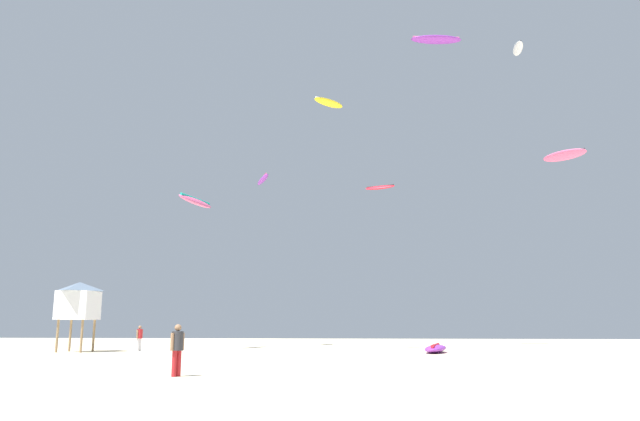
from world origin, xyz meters
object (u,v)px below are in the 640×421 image
at_px(person_midground, 140,336).
at_px(kite_aloft_5, 329,103).
at_px(lifeguard_tower, 79,300).
at_px(kite_aloft_2, 518,49).
at_px(kite_grounded_near, 435,348).
at_px(kite_aloft_1, 380,187).
at_px(kite_aloft_3, 436,39).
at_px(kite_aloft_4, 195,201).
at_px(person_foreground, 177,346).
at_px(kite_aloft_6, 564,155).
at_px(kite_aloft_0, 263,179).

bearing_deg(person_midground, kite_aloft_5, -151.55).
bearing_deg(lifeguard_tower, kite_aloft_2, 25.09).
distance_m(kite_grounded_near, kite_aloft_1, 13.90).
relative_size(kite_aloft_3, kite_aloft_4, 1.03).
relative_size(lifeguard_tower, kite_aloft_3, 0.99).
bearing_deg(person_foreground, lifeguard_tower, 156.17).
distance_m(person_midground, lifeguard_tower, 4.27).
bearing_deg(kite_grounded_near, lifeguard_tower, -176.92).
bearing_deg(kite_aloft_4, person_foreground, -73.33).
distance_m(lifeguard_tower, kite_aloft_6, 36.63).
distance_m(person_midground, kite_aloft_4, 9.75).
bearing_deg(kite_aloft_5, kite_aloft_1, 55.54).
distance_m(lifeguard_tower, kite_aloft_1, 21.99).
height_order(person_midground, kite_aloft_0, kite_aloft_0).
distance_m(kite_grounded_near, kite_aloft_3, 25.56).
bearing_deg(kite_aloft_2, kite_aloft_3, -150.60).
height_order(kite_aloft_4, kite_aloft_6, kite_aloft_6).
distance_m(person_foreground, kite_aloft_0, 29.79).
xyz_separation_m(kite_aloft_1, kite_aloft_4, (-12.75, -4.08, -1.67)).
distance_m(person_foreground, lifeguard_tower, 20.10).
bearing_deg(kite_aloft_4, kite_aloft_6, 14.79).
relative_size(lifeguard_tower, kite_aloft_4, 1.02).
bearing_deg(kite_aloft_6, kite_aloft_4, -165.21).
xyz_separation_m(person_foreground, kite_grounded_near, (9.57, 17.30, -0.69)).
height_order(kite_aloft_2, kite_aloft_3, kite_aloft_2).
xyz_separation_m(kite_aloft_3, kite_aloft_5, (-8.14, -6.59, -7.61)).
bearing_deg(kite_aloft_3, person_midground, -157.36).
bearing_deg(kite_aloft_5, person_foreground, -99.19).
distance_m(kite_aloft_3, kite_aloft_4, 23.18).
relative_size(kite_aloft_0, kite_aloft_5, 1.34).
bearing_deg(kite_aloft_2, kite_aloft_4, -158.37).
height_order(person_foreground, kite_aloft_6, kite_aloft_6).
distance_m(kite_aloft_3, kite_aloft_6, 13.63).
bearing_deg(kite_grounded_near, person_midground, 177.88).
distance_m(kite_grounded_near, kite_aloft_4, 18.79).
xyz_separation_m(person_midground, kite_aloft_1, (15.15, 6.67, 10.76)).
height_order(lifeguard_tower, kite_aloft_1, kite_aloft_1).
distance_m(kite_aloft_1, kite_aloft_4, 13.49).
bearing_deg(kite_aloft_1, kite_aloft_2, 25.50).
bearing_deg(kite_grounded_near, kite_aloft_0, 141.56).
height_order(person_midground, kite_aloft_2, kite_aloft_2).
relative_size(kite_aloft_2, kite_aloft_3, 0.65).
relative_size(person_midground, kite_grounded_near, 0.35).
relative_size(person_midground, kite_aloft_5, 0.65).
bearing_deg(kite_aloft_3, kite_aloft_0, 176.73).
distance_m(kite_aloft_1, kite_aloft_3, 13.42).
bearing_deg(lifeguard_tower, person_midground, 29.53).
distance_m(person_foreground, kite_aloft_5, 25.29).
relative_size(kite_aloft_5, kite_aloft_6, 0.73).
height_order(kite_aloft_0, kite_aloft_1, kite_aloft_0).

